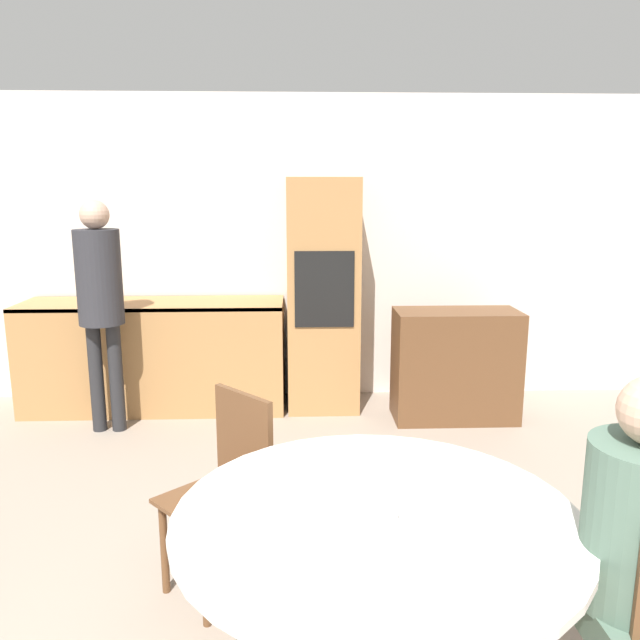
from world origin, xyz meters
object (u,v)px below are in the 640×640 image
at_px(sideboard, 455,365).
at_px(dining_table, 376,570).
at_px(bowl_near, 465,501).
at_px(bowl_centre, 371,514).
at_px(cup, 486,468).
at_px(chair_far_left, 228,481).
at_px(oven_unit, 323,295).
at_px(person_standing, 100,290).

bearing_deg(sideboard, dining_table, -109.25).
distance_m(bowl_near, bowl_centre, 0.33).
distance_m(cup, bowl_centre, 0.54).
distance_m(dining_table, bowl_near, 0.38).
relative_size(chair_far_left, bowl_centre, 5.17).
height_order(oven_unit, person_standing, oven_unit).
bearing_deg(oven_unit, cup, -80.76).
bearing_deg(cup, sideboard, 77.88).
bearing_deg(person_standing, cup, -48.84).
bearing_deg(person_standing, oven_unit, 17.09).
relative_size(bowl_near, bowl_centre, 0.93).
height_order(oven_unit, sideboard, oven_unit).
bearing_deg(sideboard, person_standing, -176.74).
distance_m(oven_unit, dining_table, 3.24).
xyz_separation_m(bowl_near, bowl_centre, (-0.33, -0.06, -0.01)).
height_order(dining_table, bowl_centre, bowl_centre).
height_order(dining_table, bowl_near, bowl_near).
xyz_separation_m(chair_far_left, bowl_centre, (0.55, -0.78, 0.26)).
bearing_deg(cup, dining_table, -150.47).
height_order(chair_far_left, bowl_centre, chair_far_left).
distance_m(sideboard, bowl_centre, 3.08).
height_order(oven_unit, bowl_centre, oven_unit).
bearing_deg(oven_unit, bowl_centre, -89.64).
distance_m(chair_far_left, bowl_centre, 0.99).
distance_m(oven_unit, cup, 3.01).
bearing_deg(person_standing, chair_far_left, -59.96).
distance_m(person_standing, cup, 3.27).
xyz_separation_m(cup, bowl_near, (-0.14, -0.22, -0.01)).
xyz_separation_m(dining_table, bowl_centre, (-0.02, -0.03, 0.23)).
distance_m(chair_far_left, bowl_near, 1.17).
height_order(person_standing, cup, person_standing).
relative_size(cup, bowl_near, 0.48).
bearing_deg(oven_unit, person_standing, -162.91).
bearing_deg(chair_far_left, sideboard, 100.07).
xyz_separation_m(dining_table, person_standing, (-1.71, 2.70, 0.53)).
xyz_separation_m(sideboard, dining_table, (-1.00, -2.85, 0.11)).
xyz_separation_m(sideboard, person_standing, (-2.70, -0.15, 0.64)).
distance_m(oven_unit, person_standing, 1.74).
height_order(cup, bowl_near, cup).
bearing_deg(person_standing, dining_table, -57.70).
distance_m(person_standing, bowl_near, 3.36).
bearing_deg(cup, chair_far_left, 153.77).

